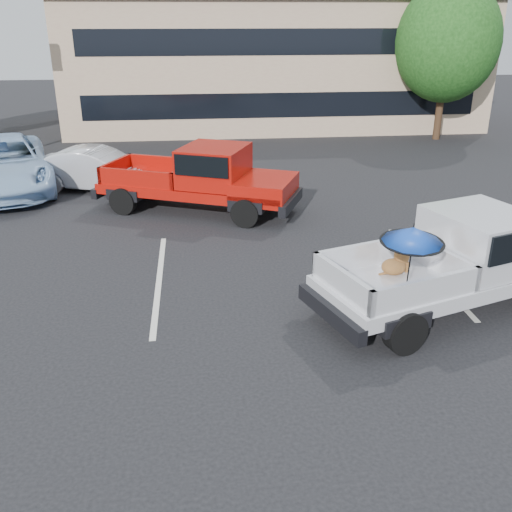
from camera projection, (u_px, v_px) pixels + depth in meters
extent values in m
plane|color=black|center=(314.00, 318.00, 10.77)|extent=(90.00, 90.00, 0.00)
cube|color=silver|center=(159.00, 280.00, 12.30)|extent=(0.12, 5.00, 0.01)
cube|color=silver|center=(427.00, 268.00, 12.90)|extent=(0.12, 5.00, 0.01)
cube|color=tan|center=(272.00, 64.00, 29.02)|extent=(20.00, 8.00, 6.00)
cube|color=black|center=(283.00, 105.00, 25.96)|extent=(18.00, 0.08, 1.10)
cube|color=black|center=(284.00, 42.00, 24.91)|extent=(18.00, 0.08, 1.10)
cylinder|color=#332114|center=(439.00, 109.00, 25.78)|extent=(0.32, 0.32, 2.73)
ellipsoid|color=#153E11|center=(448.00, 42.00, 24.67)|extent=(4.46, 4.46, 5.13)
cylinder|color=#332114|center=(333.00, 88.00, 32.78)|extent=(0.32, 0.32, 2.86)
ellipsoid|color=#153E11|center=(336.00, 32.00, 31.61)|extent=(4.68, 4.68, 5.38)
cylinder|color=black|center=(405.00, 332.00, 9.55)|extent=(0.81, 0.51, 0.76)
cylinder|color=black|center=(344.00, 288.00, 11.08)|extent=(0.81, 0.51, 0.76)
cylinder|color=black|center=(483.00, 258.00, 12.48)|extent=(0.81, 0.51, 0.76)
cube|color=silver|center=(453.00, 276.00, 10.92)|extent=(5.72, 3.56, 0.28)
cube|color=black|center=(330.00, 313.00, 9.92)|extent=(0.80, 1.91, 0.28)
cube|color=silver|center=(480.00, 239.00, 10.87)|extent=(2.16, 2.27, 1.05)
cube|color=black|center=(482.00, 229.00, 10.79)|extent=(2.05, 2.32, 0.55)
cube|color=black|center=(392.00, 287.00, 10.33)|extent=(2.77, 2.48, 0.10)
cube|color=silver|center=(366.00, 255.00, 10.94)|extent=(2.21, 0.84, 0.50)
cube|color=silver|center=(426.00, 292.00, 9.49)|extent=(2.21, 0.84, 0.50)
cube|color=silver|center=(342.00, 283.00, 9.79)|extent=(0.69, 1.77, 0.50)
cube|color=silver|center=(442.00, 262.00, 10.64)|extent=(0.69, 1.77, 0.50)
ellipsoid|color=brown|center=(394.00, 267.00, 10.67)|extent=(0.56, 0.51, 0.31)
cylinder|color=brown|center=(407.00, 268.00, 10.72)|extent=(0.07, 0.07, 0.23)
cylinder|color=brown|center=(402.00, 265.00, 10.85)|extent=(0.07, 0.07, 0.23)
ellipsoid|color=brown|center=(402.00, 256.00, 10.66)|extent=(0.36, 0.34, 0.42)
cylinder|color=red|center=(403.00, 249.00, 10.61)|extent=(0.20, 0.20, 0.04)
sphere|color=brown|center=(407.00, 244.00, 10.60)|extent=(0.22, 0.22, 0.22)
cone|color=black|center=(412.00, 244.00, 10.66)|extent=(0.18, 0.15, 0.11)
cone|color=black|center=(408.00, 239.00, 10.50)|extent=(0.08, 0.08, 0.12)
cone|color=black|center=(404.00, 237.00, 10.60)|extent=(0.08, 0.08, 0.12)
cylinder|color=brown|center=(386.00, 273.00, 10.64)|extent=(0.27, 0.05, 0.09)
cylinder|color=black|center=(410.00, 264.00, 9.86)|extent=(0.02, 0.10, 1.05)
cone|color=#1440B3|center=(413.00, 235.00, 9.65)|extent=(1.10, 1.12, 0.36)
cylinder|color=black|center=(414.00, 226.00, 9.58)|extent=(0.02, 0.02, 0.10)
cylinder|color=black|center=(412.00, 242.00, 9.70)|extent=(1.10, 1.10, 0.09)
cylinder|color=black|center=(123.00, 201.00, 16.26)|extent=(0.82, 0.57, 0.77)
cylinder|color=black|center=(153.00, 184.00, 17.92)|extent=(0.82, 0.57, 0.77)
cylinder|color=black|center=(246.00, 213.00, 15.28)|extent=(0.82, 0.57, 0.77)
cylinder|color=black|center=(265.00, 194.00, 16.93)|extent=(0.82, 0.57, 0.77)
cube|color=#A61009|center=(197.00, 188.00, 16.47)|extent=(5.82, 3.97, 0.29)
cube|color=#A61009|center=(264.00, 186.00, 15.83)|extent=(2.18, 2.40, 0.47)
cube|color=black|center=(291.00, 202.00, 15.78)|extent=(0.98, 1.92, 0.31)
cube|color=black|center=(111.00, 186.00, 17.29)|extent=(0.96, 1.91, 0.29)
cube|color=#A61009|center=(214.00, 165.00, 16.05)|extent=(2.29, 2.39, 1.07)
cube|color=black|center=(214.00, 158.00, 15.97)|extent=(2.19, 2.42, 0.56)
cube|color=black|center=(150.00, 182.00, 16.84)|extent=(2.90, 2.65, 0.10)
cube|color=#A61009|center=(163.00, 164.00, 17.50)|extent=(2.19, 1.02, 0.51)
cube|color=#A61009|center=(135.00, 179.00, 15.94)|extent=(2.19, 1.02, 0.51)
cube|color=#A61009|center=(116.00, 169.00, 17.02)|extent=(0.83, 1.76, 0.51)
cube|color=#A61009|center=(185.00, 174.00, 16.42)|extent=(0.83, 1.76, 0.51)
imported|color=#BBBCC3|center=(98.00, 169.00, 18.44)|extent=(4.35, 2.58, 1.35)
imported|color=#95B8DE|center=(3.00, 164.00, 18.34)|extent=(4.52, 6.65, 1.69)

